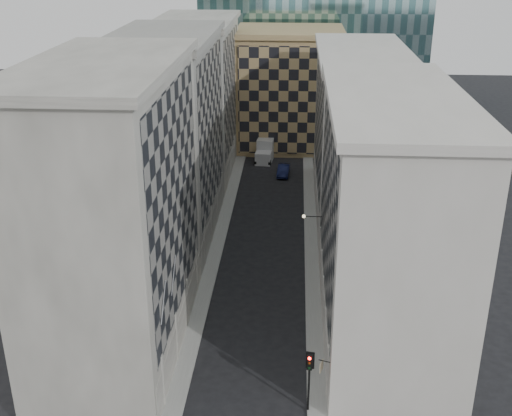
% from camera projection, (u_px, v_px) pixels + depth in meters
% --- Properties ---
extents(sidewalk_west, '(1.50, 100.00, 0.15)m').
position_uv_depth(sidewalk_west, '(218.00, 243.00, 72.32)').
color(sidewalk_west, gray).
rests_on(sidewalk_west, ground).
extents(sidewalk_east, '(1.50, 100.00, 0.15)m').
position_uv_depth(sidewalk_east, '(311.00, 245.00, 71.71)').
color(sidewalk_east, gray).
rests_on(sidewalk_east, ground).
extents(bldg_left_a, '(10.80, 22.80, 23.70)m').
position_uv_depth(bldg_left_a, '(116.00, 212.00, 50.60)').
color(bldg_left_a, gray).
rests_on(bldg_left_a, ground).
extents(bldg_left_b, '(10.80, 22.80, 22.70)m').
position_uv_depth(bldg_left_b, '(168.00, 138.00, 71.02)').
color(bldg_left_b, gray).
rests_on(bldg_left_b, ground).
extents(bldg_left_c, '(10.80, 22.80, 21.70)m').
position_uv_depth(bldg_left_c, '(198.00, 97.00, 91.45)').
color(bldg_left_c, gray).
rests_on(bldg_left_c, ground).
extents(bldg_right_a, '(10.80, 26.80, 20.70)m').
position_uv_depth(bldg_right_a, '(386.00, 216.00, 53.61)').
color(bldg_right_a, beige).
rests_on(bldg_right_a, ground).
extents(bldg_right_b, '(10.80, 28.80, 19.70)m').
position_uv_depth(bldg_right_b, '(358.00, 132.00, 78.62)').
color(bldg_right_b, beige).
rests_on(bldg_right_b, ground).
extents(tan_block, '(16.80, 14.80, 18.80)m').
position_uv_depth(tan_block, '(289.00, 89.00, 103.10)').
color(tan_block, tan).
rests_on(tan_block, ground).
extents(flagpoles_left, '(0.10, 6.33, 2.33)m').
position_uv_depth(flagpoles_left, '(169.00, 288.00, 47.20)').
color(flagpoles_left, gray).
rests_on(flagpoles_left, ground).
extents(bracket_lamp, '(1.98, 0.36, 0.36)m').
position_uv_depth(bracket_lamp, '(306.00, 216.00, 63.86)').
color(bracket_lamp, black).
rests_on(bracket_lamp, ground).
extents(traffic_light, '(0.61, 0.56, 4.86)m').
position_uv_depth(traffic_light, '(309.00, 370.00, 45.30)').
color(traffic_light, black).
rests_on(traffic_light, sidewalk_east).
extents(box_truck, '(2.94, 6.18, 3.29)m').
position_uv_depth(box_truck, '(265.00, 151.00, 99.10)').
color(box_truck, silver).
rests_on(box_truck, ground).
extents(dark_car, '(1.90, 4.76, 1.54)m').
position_uv_depth(dark_car, '(284.00, 170.00, 92.81)').
color(dark_car, '#0F1437').
rests_on(dark_car, ground).
extents(shop_sign, '(0.84, 0.74, 0.84)m').
position_uv_depth(shop_sign, '(322.00, 366.00, 45.41)').
color(shop_sign, black).
rests_on(shop_sign, ground).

